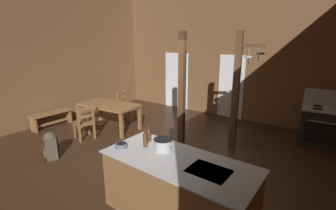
# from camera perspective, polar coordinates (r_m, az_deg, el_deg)

# --- Properties ---
(ground_plane) EXTENTS (8.55, 8.33, 0.10)m
(ground_plane) POSITION_cam_1_polar(r_m,az_deg,el_deg) (5.41, -5.30, -12.70)
(ground_plane) COLOR #382316
(wall_back) EXTENTS (8.55, 0.14, 4.34)m
(wall_back) POSITION_cam_1_polar(r_m,az_deg,el_deg) (8.07, 12.99, 12.63)
(wall_back) COLOR brown
(wall_back) RESTS_ON ground_plane
(wall_left) EXTENTS (0.14, 8.33, 4.34)m
(wall_left) POSITION_cam_1_polar(r_m,az_deg,el_deg) (7.99, -27.98, 11.26)
(wall_left) COLOR brown
(wall_left) RESTS_ON ground_plane
(glazed_door_back_left) EXTENTS (1.00, 0.01, 2.05)m
(glazed_door_back_left) POSITION_cam_1_polar(r_m,az_deg,el_deg) (8.96, 2.04, 5.84)
(glazed_door_back_left) COLOR white
(glazed_door_back_left) RESTS_ON ground_plane
(glazed_panel_back_right) EXTENTS (0.84, 0.01, 2.05)m
(glazed_panel_back_right) POSITION_cam_1_polar(r_m,az_deg,el_deg) (7.98, 14.85, 4.19)
(glazed_panel_back_right) COLOR white
(glazed_panel_back_right) RESTS_ON ground_plane
(kitchen_island) EXTENTS (2.18, 1.00, 0.91)m
(kitchen_island) POSITION_cam_1_polar(r_m,az_deg,el_deg) (3.56, 2.29, -19.48)
(kitchen_island) COLOR olive
(kitchen_island) RESTS_ON ground_plane
(stove_range) EXTENTS (1.20, 0.90, 1.32)m
(stove_range) POSITION_cam_1_polar(r_m,az_deg,el_deg) (6.86, 33.81, -4.39)
(stove_range) COLOR black
(stove_range) RESTS_ON ground_plane
(support_post_with_pot_rack) EXTENTS (0.62, 0.26, 2.69)m
(support_post_with_pot_rack) POSITION_cam_1_polar(r_m,az_deg,el_deg) (5.57, 16.32, 3.86)
(support_post_with_pot_rack) COLOR brown
(support_post_with_pot_rack) RESTS_ON ground_plane
(support_post_center) EXTENTS (0.14, 0.14, 2.69)m
(support_post_center) POSITION_cam_1_polar(r_m,az_deg,el_deg) (5.70, 3.36, 3.71)
(support_post_center) COLOR brown
(support_post_center) RESTS_ON ground_plane
(dining_table) EXTENTS (1.78, 1.05, 0.74)m
(dining_table) POSITION_cam_1_polar(r_m,az_deg,el_deg) (6.99, -13.99, -0.42)
(dining_table) COLOR olive
(dining_table) RESTS_ON ground_plane
(ladderback_chair_near_window) EXTENTS (0.54, 0.54, 0.95)m
(ladderback_chair_near_window) POSITION_cam_1_polar(r_m,az_deg,el_deg) (6.46, -19.48, -3.98)
(ladderback_chair_near_window) COLOR brown
(ladderback_chair_near_window) RESTS_ON ground_plane
(ladderback_chair_by_post) EXTENTS (0.53, 0.53, 0.95)m
(ladderback_chair_by_post) POSITION_cam_1_polar(r_m,az_deg,el_deg) (7.74, -10.17, -0.23)
(ladderback_chair_by_post) COLOR brown
(ladderback_chair_by_post) RESTS_ON ground_plane
(bench_along_left_wall) EXTENTS (0.38, 1.17, 0.44)m
(bench_along_left_wall) POSITION_cam_1_polar(r_m,az_deg,el_deg) (7.82, -26.20, -2.60)
(bench_along_left_wall) COLOR olive
(bench_along_left_wall) RESTS_ON ground_plane
(backpack) EXTENTS (0.38, 0.37, 0.60)m
(backpack) POSITION_cam_1_polar(r_m,az_deg,el_deg) (5.77, -26.38, -8.50)
(backpack) COLOR #4C4233
(backpack) RESTS_ON ground_plane
(stockpot_on_counter) EXTENTS (0.35, 0.28, 0.17)m
(stockpot_on_counter) POSITION_cam_1_polar(r_m,az_deg,el_deg) (3.56, -1.22, -9.40)
(stockpot_on_counter) COLOR silver
(stockpot_on_counter) RESTS_ON kitchen_island
(mixing_bowl_on_counter) EXTENTS (0.18, 0.18, 0.07)m
(mixing_bowl_on_counter) POSITION_cam_1_polar(r_m,az_deg,el_deg) (3.72, -11.17, -9.47)
(mixing_bowl_on_counter) COLOR slate
(mixing_bowl_on_counter) RESTS_ON kitchen_island
(bottle_tall_on_counter) EXTENTS (0.07, 0.07, 0.29)m
(bottle_tall_on_counter) POSITION_cam_1_polar(r_m,az_deg,el_deg) (3.66, -5.48, -8.25)
(bottle_tall_on_counter) COLOR #56331E
(bottle_tall_on_counter) RESTS_ON kitchen_island
(bottle_short_on_counter) EXTENTS (0.08, 0.08, 0.26)m
(bottle_short_on_counter) POSITION_cam_1_polar(r_m,az_deg,el_deg) (3.87, -4.65, -7.10)
(bottle_short_on_counter) COLOR #56331E
(bottle_short_on_counter) RESTS_ON kitchen_island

